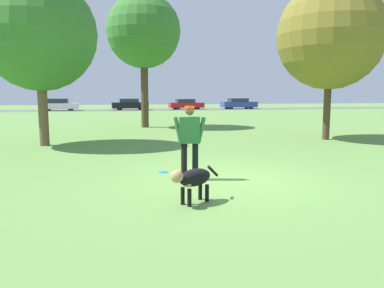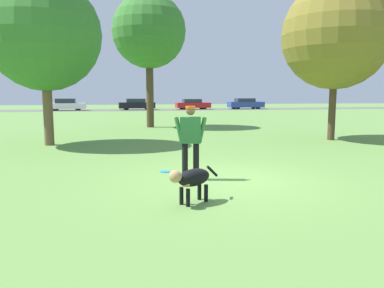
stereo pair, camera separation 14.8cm
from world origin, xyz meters
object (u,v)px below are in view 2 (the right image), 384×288
Objects in this scene: frisbee at (165,172)px; parked_car_red at (193,104)px; person at (191,136)px; tree_near_left at (44,34)px; parked_car_white at (67,105)px; tree_near_right at (336,36)px; tree_mid_center at (149,32)px; parked_car_black at (137,104)px; parked_car_blue at (246,104)px; dog at (192,179)px.

parked_car_red reaches higher than frisbee.
person is at bearing -103.66° from parked_car_red.
tree_near_left reaches higher than parked_car_white.
tree_near_right is 34.07m from parked_car_white.
tree_mid_center is at bearing 100.99° from person.
tree_near_left is at bearing -100.95° from parked_car_black.
tree_near_right reaches higher than tree_near_left.
parked_car_black is at bearing 81.13° from tree_near_left.
tree_near_right is at bearing -103.62° from parked_car_blue.
tree_near_right is at bearing -93.19° from parked_car_red.
tree_near_right is 1.43× the size of parked_car_blue.
person is 0.39× the size of parked_car_white.
parked_car_black is (1.07, 38.57, 0.22)m from dog.
tree_mid_center reaches higher than frisbee.
person is 0.27× the size of tree_near_left.
tree_near_left is at bearing -112.80° from parked_car_red.
tree_near_left is at bearing -98.17° from dog.
tree_near_left is 8.12m from tree_mid_center.
person is 0.38× the size of parked_car_red.
tree_mid_center is (0.63, 15.03, 4.80)m from dog.
parked_car_red is (7.26, 23.87, -4.61)m from tree_mid_center.
parked_car_red is at bearing 0.78° from parked_car_white.
parked_car_white reaches higher than frisbee.
parked_car_blue reaches higher than parked_car_black.
tree_near_left reaches higher than parked_car_blue.
parked_car_blue is at bearing -3.13° from parked_car_red.
tree_near_left is (-3.99, 6.47, 2.99)m from person.
person is 9.68m from tree_near_right.
frisbee is 7.68m from tree_near_left.
parked_car_red is at bearing 77.53° from frisbee.
tree_near_right is 10.99m from tree_near_left.
parked_car_black is (7.86, 0.08, -0.00)m from parked_car_white.
frisbee is 0.05× the size of parked_car_blue.
parked_car_blue is (14.00, 23.75, -4.57)m from tree_mid_center.
tree_mid_center is (0.29, 13.24, 4.29)m from person.
tree_mid_center reaches higher than parked_car_white.
tree_mid_center is at bearing -124.42° from dog.
person is at bearing -63.02° from frisbee.
tree_near_left is at bearing 133.91° from person.
tree_near_right is 1.48× the size of parked_car_black.
person is 1.37m from frisbee.
parked_car_blue is (6.74, -0.12, 0.04)m from parked_car_red.
parked_car_red is (7.56, 37.11, -0.32)m from person.
person is 6.65× the size of frisbee.
tree_mid_center is 25.37m from parked_car_red.
parked_car_black is at bearing 101.10° from person.
parked_car_red is 6.74m from parked_car_blue.
tree_mid_center is at bearing -109.08° from parked_car_red.
dog is at bearing -87.45° from frisbee.
parked_car_red is at bearing -133.50° from dog.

